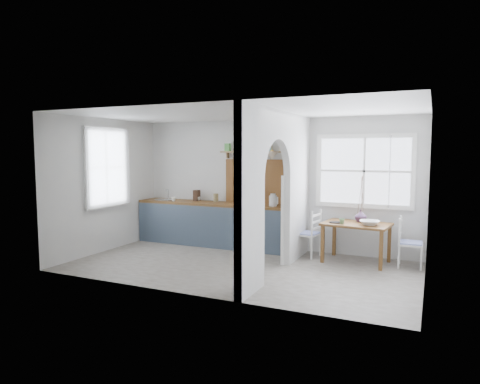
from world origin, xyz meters
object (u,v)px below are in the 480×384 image
at_px(chair_left, 307,233).
at_px(vase, 361,216).
at_px(chair_right, 411,243).
at_px(dining_table, 356,243).
at_px(kettle, 273,200).

bearing_deg(chair_left, vase, 107.03).
height_order(chair_left, chair_right, chair_left).
xyz_separation_m(chair_left, vase, (0.95, 0.10, 0.37)).
bearing_deg(dining_table, kettle, -179.07).
height_order(dining_table, vase, vase).
distance_m(chair_left, chair_right, 1.80).
distance_m(dining_table, kettle, 1.76).
bearing_deg(chair_right, kettle, 86.78).
xyz_separation_m(chair_left, chair_right, (1.80, -0.02, -0.02)).
distance_m(chair_right, kettle, 2.59).
bearing_deg(chair_left, dining_table, 96.02).
relative_size(dining_table, chair_right, 1.33).
relative_size(chair_left, kettle, 3.60).
xyz_separation_m(chair_right, vase, (-0.85, 0.12, 0.39)).
relative_size(chair_right, kettle, 3.45).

